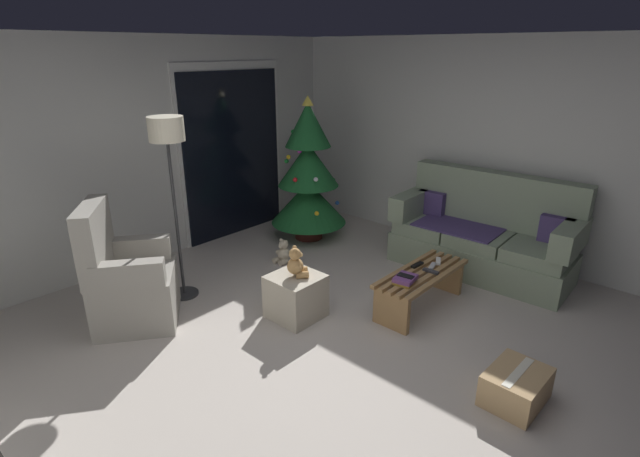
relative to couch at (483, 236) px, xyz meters
The scene contains 20 objects.
ground_plane 2.35m from the couch, behind, with size 7.00×7.00×0.00m, color #BCB2A8.
wall_back 3.93m from the couch, 127.10° to the left, with size 5.72×0.12×2.50m, color beige.
wall_right 1.01m from the couch, ahead, with size 0.12×6.00×2.50m, color beige.
patio_door_frame 3.25m from the couch, 109.64° to the left, with size 1.60×0.02×2.20m, color silver.
patio_door_glass 3.23m from the couch, 109.75° to the left, with size 1.50×0.02×2.10m, color black.
couch is the anchor object (origin of this frame).
coffee_table 1.21m from the couch, behind, with size 1.10×0.40×0.38m.
remote_graphite 1.16m from the couch, behind, with size 0.04×0.16×0.02m, color #333338.
remote_white 0.91m from the couch, behind, with size 0.04×0.16×0.02m, color silver.
remote_black 1.13m from the couch, behind, with size 0.04×0.16×0.02m, color black.
remote_silver 1.05m from the couch, behind, with size 0.04×0.16×0.02m, color #ADADB2.
book_stack 1.51m from the couch, behind, with size 0.23×0.20×0.07m.
cell_phone 1.51m from the couch, behind, with size 0.07×0.14×0.01m, color black.
christmas_tree 2.22m from the couch, 105.69° to the left, with size 0.97×0.97×1.83m.
armchair 3.69m from the couch, 149.55° to the left, with size 0.96×0.96×1.13m.
floor_lamp 3.43m from the couch, 142.85° to the left, with size 0.32×0.32×1.78m.
ottoman 2.28m from the couch, 158.70° to the left, with size 0.44×0.44×0.41m, color #B2A893.
teddy_bear_honey 2.27m from the couch, 158.79° to the left, with size 0.22×0.21×0.29m.
teddy_bear_cream_by_tree 2.26m from the couch, 127.25° to the left, with size 0.19×0.20×0.29m.
cardboard_box_taped_mid_floor 2.23m from the couch, 149.10° to the right, with size 0.47×0.37×0.25m.
Camera 1 is at (-2.55, -1.97, 2.35)m, focal length 26.89 mm.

